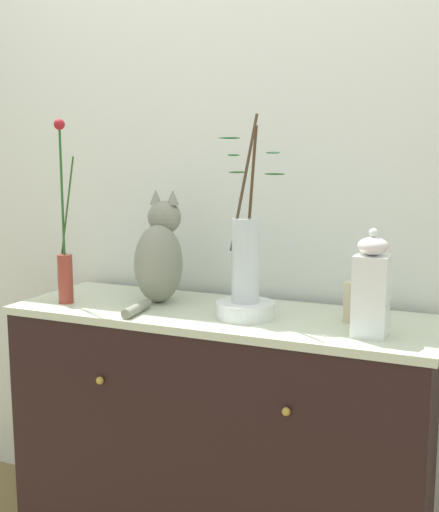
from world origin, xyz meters
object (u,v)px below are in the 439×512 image
object	(u,v)px
vase_slim_green	(65,259)
vase_glass_clear	(246,254)
sideboard	(219,442)
jar_lidded_porcelain	(371,288)
candle_pillar	(351,302)
cat_sitting	(159,256)
bowl_porcelain	(245,310)

from	to	relation	value
vase_slim_green	vase_glass_clear	xyz separation A→B (m)	(0.63, 0.06, 0.05)
sideboard	vase_glass_clear	xyz separation A→B (m)	(0.11, -0.04, 0.64)
jar_lidded_porcelain	candle_pillar	distance (m)	0.17
candle_pillar	cat_sitting	bearing A→B (deg)	179.03
candle_pillar	jar_lidded_porcelain	bearing A→B (deg)	-58.64
vase_slim_green	sideboard	bearing A→B (deg)	10.76
sideboard	vase_slim_green	world-z (taller)	vase_slim_green
bowl_porcelain	sideboard	bearing A→B (deg)	157.56
sideboard	vase_slim_green	size ratio (longest dim) A/B	2.23
sideboard	cat_sitting	distance (m)	0.65
sideboard	bowl_porcelain	bearing A→B (deg)	-22.44
cat_sitting	candle_pillar	world-z (taller)	cat_sitting
vase_slim_green	jar_lidded_porcelain	distance (m)	1.02
bowl_porcelain	candle_pillar	size ratio (longest dim) A/B	1.36
vase_glass_clear	candle_pillar	world-z (taller)	vase_glass_clear
sideboard	cat_sitting	size ratio (longest dim) A/B	3.59
vase_slim_green	candle_pillar	world-z (taller)	vase_slim_green
vase_glass_clear	cat_sitting	bearing A→B (deg)	166.04
sideboard	candle_pillar	size ratio (longest dim) A/B	10.25
vase_slim_green	vase_glass_clear	bearing A→B (deg)	5.31
vase_glass_clear	jar_lidded_porcelain	bearing A→B (deg)	-7.73
bowl_porcelain	candle_pillar	bearing A→B (deg)	14.09
jar_lidded_porcelain	sideboard	bearing A→B (deg)	169.22
bowl_porcelain	candle_pillar	distance (m)	0.32
bowl_porcelain	jar_lidded_porcelain	world-z (taller)	jar_lidded_porcelain
sideboard	jar_lidded_porcelain	bearing A→B (deg)	-10.78
sideboard	bowl_porcelain	xyz separation A→B (m)	(0.11, -0.04, 0.47)
cat_sitting	vase_glass_clear	bearing A→B (deg)	-13.96
vase_glass_clear	jar_lidded_porcelain	xyz separation A→B (m)	(0.39, -0.05, -0.06)
vase_slim_green	jar_lidded_porcelain	bearing A→B (deg)	0.34
vase_glass_clear	jar_lidded_porcelain	world-z (taller)	vase_glass_clear
sideboard	vase_glass_clear	size ratio (longest dim) A/B	2.40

